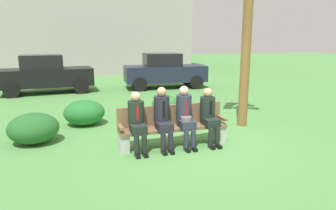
# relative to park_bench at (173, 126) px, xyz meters

# --- Properties ---
(ground_plane) EXTENTS (80.00, 80.00, 0.00)m
(ground_plane) POSITION_rel_park_bench_xyz_m (0.39, -0.07, -0.44)
(ground_plane) COLOR #4F8C45
(park_bench) EXTENTS (2.43, 0.44, 0.90)m
(park_bench) POSITION_rel_park_bench_xyz_m (0.00, 0.00, 0.00)
(park_bench) COLOR brown
(park_bench) RESTS_ON ground
(seated_man_leftmost) EXTENTS (0.34, 0.72, 1.27)m
(seated_man_leftmost) POSITION_rel_park_bench_xyz_m (-0.83, -0.13, 0.27)
(seated_man_leftmost) COLOR #1E2823
(seated_man_leftmost) RESTS_ON ground
(seated_man_centerleft) EXTENTS (0.34, 0.72, 1.34)m
(seated_man_centerleft) POSITION_rel_park_bench_xyz_m (-0.27, -0.13, 0.31)
(seated_man_centerleft) COLOR #23232D
(seated_man_centerleft) RESTS_ON ground
(seated_man_centerright) EXTENTS (0.34, 0.72, 1.34)m
(seated_man_centerright) POSITION_rel_park_bench_xyz_m (0.24, -0.13, 0.30)
(seated_man_centerright) COLOR #2D3342
(seated_man_centerright) RESTS_ON ground
(seated_man_rightmost) EXTENTS (0.34, 0.72, 1.26)m
(seated_man_rightmost) POSITION_rel_park_bench_xyz_m (0.82, -0.13, 0.27)
(seated_man_rightmost) COLOR #1E2823
(seated_man_rightmost) RESTS_ON ground
(shrub_near_bench) EXTENTS (1.12, 1.03, 0.70)m
(shrub_near_bench) POSITION_rel_park_bench_xyz_m (-2.98, 1.08, -0.09)
(shrub_near_bench) COLOR #255F29
(shrub_near_bench) RESTS_ON ground
(shrub_mid_lawn) EXTENTS (0.90, 0.82, 0.56)m
(shrub_mid_lawn) POSITION_rel_park_bench_xyz_m (0.77, 3.05, -0.16)
(shrub_mid_lawn) COLOR #317833
(shrub_mid_lawn) RESTS_ON ground
(shrub_far_lawn) EXTENTS (1.11, 1.02, 0.70)m
(shrub_far_lawn) POSITION_rel_park_bench_xyz_m (-1.81, 2.30, -0.09)
(shrub_far_lawn) COLOR #256F2F
(shrub_far_lawn) RESTS_ON ground
(parked_car_near) EXTENTS (4.00, 1.93, 1.68)m
(parked_car_near) POSITION_rel_park_bench_xyz_m (-3.19, 8.09, 0.40)
(parked_car_near) COLOR black
(parked_car_near) RESTS_ON ground
(parked_car_far) EXTENTS (3.99, 1.92, 1.68)m
(parked_car_far) POSITION_rel_park_bench_xyz_m (2.23, 7.91, 0.40)
(parked_car_far) COLOR #1E2338
(parked_car_far) RESTS_ON ground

